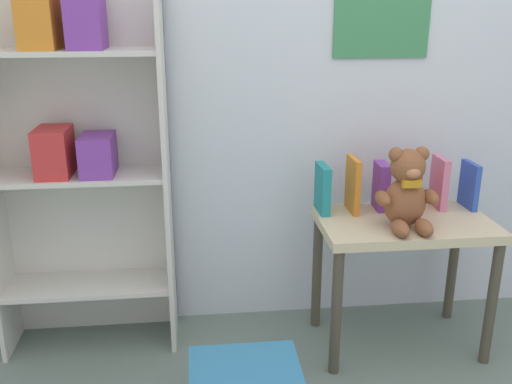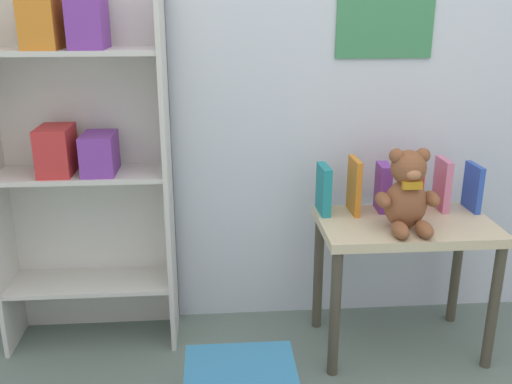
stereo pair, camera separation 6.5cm
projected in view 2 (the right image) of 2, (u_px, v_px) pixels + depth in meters
wall_back at (326, 23)px, 2.22m from camera, size 4.80×0.07×2.50m
bookshelf_side at (80, 145)px, 2.16m from camera, size 0.67×0.26×1.42m
display_table at (405, 243)px, 2.19m from camera, size 0.66×0.40×0.54m
teddy_bear at (407, 193)px, 2.05m from camera, size 0.23×0.21×0.30m
book_standing_teal at (324, 189)px, 2.23m from camera, size 0.04×0.14×0.19m
book_standing_orange at (354, 186)px, 2.22m from camera, size 0.03×0.14×0.22m
book_standing_purple at (383, 187)px, 2.25m from camera, size 0.05×0.11×0.19m
book_standing_red at (414, 187)px, 2.24m from camera, size 0.03×0.12×0.20m
book_standing_pink at (442, 184)px, 2.26m from camera, size 0.03×0.13×0.21m
book_standing_blue at (473, 187)px, 2.26m from camera, size 0.03×0.13×0.19m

